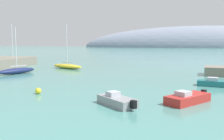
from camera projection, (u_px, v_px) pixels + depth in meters
name	position (u px, v px, depth m)	size (l,w,h in m)	color
distant_ridge	(200.00, 48.00, 247.46)	(241.60, 53.99, 43.02)	gray
sailboat_navy_near_shore	(17.00, 71.00, 42.57)	(3.92, 7.20, 7.90)	navy
sailboat_yellow_mid_mooring	(67.00, 66.00, 51.15)	(8.40, 5.14, 8.97)	yellow
sailboat_sand_outer_mooring	(13.00, 65.00, 54.07)	(4.33, 6.06, 9.31)	#C6B284
motorboat_teal_foreground	(219.00, 83.00, 30.31)	(5.60, 2.34, 1.09)	#1E6B70
motorboat_red_alongside_breakwater	(188.00, 98.00, 22.10)	(4.15, 4.71, 1.16)	red
motorboat_grey_outer	(117.00, 101.00, 21.25)	(4.04, 3.73, 1.12)	gray
mooring_buoy_yellow	(38.00, 91.00, 25.95)	(0.64, 0.64, 0.64)	yellow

